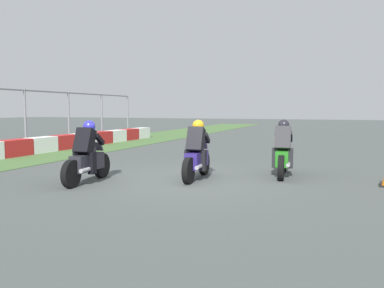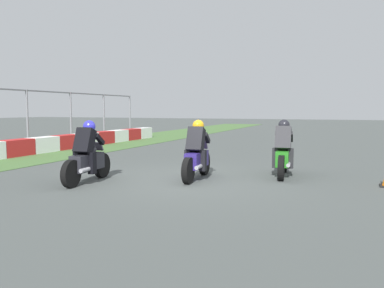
# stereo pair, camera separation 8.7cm
# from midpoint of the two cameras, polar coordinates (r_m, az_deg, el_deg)

# --- Properties ---
(ground_plane) EXTENTS (120.00, 120.00, 0.00)m
(ground_plane) POSITION_cam_midpoint_polar(r_m,az_deg,el_deg) (9.99, -0.65, -5.20)
(ground_plane) COLOR #474C4A
(rider_lane_a) EXTENTS (2.04, 0.56, 1.51)m
(rider_lane_a) POSITION_cam_midpoint_polar(r_m,az_deg,el_deg) (10.71, 12.81, -1.26)
(rider_lane_a) COLOR black
(rider_lane_a) RESTS_ON ground_plane
(rider_lane_b) EXTENTS (2.04, 0.55, 1.51)m
(rider_lane_b) POSITION_cam_midpoint_polar(r_m,az_deg,el_deg) (10.00, 0.46, -1.57)
(rider_lane_b) COLOR black
(rider_lane_b) RESTS_ON ground_plane
(rider_lane_c) EXTENTS (2.04, 0.56, 1.51)m
(rider_lane_c) POSITION_cam_midpoint_polar(r_m,az_deg,el_deg) (9.87, -15.18, -1.85)
(rider_lane_c) COLOR black
(rider_lane_c) RESTS_ON ground_plane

